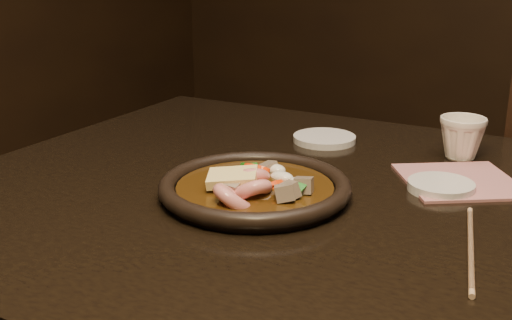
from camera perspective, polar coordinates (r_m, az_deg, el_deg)
The scene contains 8 objects.
table at distance 0.91m, azimuth 19.56°, elevation -10.06°, with size 1.60×0.90×0.75m.
plate at distance 0.92m, azimuth -0.10°, elevation -2.53°, with size 0.28×0.28×0.03m.
stirfry at distance 0.91m, azimuth -0.14°, elevation -2.37°, with size 0.15×0.18×0.05m.
soy_dish at distance 0.99m, azimuth 16.11°, elevation -2.26°, with size 0.10×0.10×0.01m, color silver.
saucer_left at distance 1.20m, azimuth 6.10°, elevation 1.91°, with size 0.12×0.12×0.01m, color silver.
tea_cup at distance 1.14m, azimuth 17.83°, elevation 2.00°, with size 0.08×0.07×0.08m, color silver.
chopsticks at distance 0.81m, azimuth 18.56°, elevation -7.35°, with size 0.05×0.24×0.01m.
napkin at distance 1.03m, azimuth 17.61°, elevation -1.78°, with size 0.17×0.17×0.00m, color #AE6B6B.
Camera 1 is at (0.10, -0.81, 1.09)m, focal length 45.00 mm.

